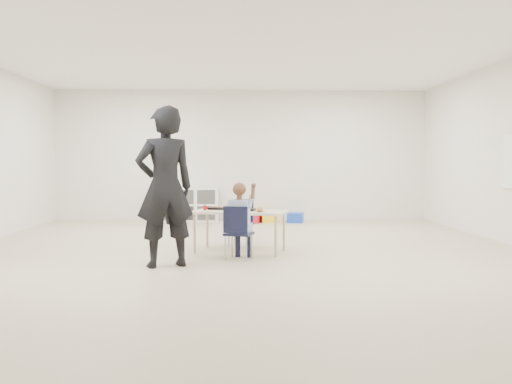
{
  "coord_description": "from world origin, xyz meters",
  "views": [
    {
      "loc": [
        -0.06,
        -7.25,
        1.22
      ],
      "look_at": [
        0.16,
        -0.23,
        0.85
      ],
      "focal_mm": 38.0,
      "sensor_mm": 36.0,
      "label": 1
    }
  ],
  "objects_px": {
    "chair_near": "(239,233)",
    "adult": "(165,187)",
    "table": "(240,231)",
    "child": "(239,217)",
    "cubby_shelf": "(186,204)"
  },
  "relations": [
    {
      "from": "cubby_shelf",
      "to": "chair_near",
      "type": "bearing_deg",
      "value": -76.37
    },
    {
      "from": "chair_near",
      "to": "child",
      "type": "bearing_deg",
      "value": 106.9
    },
    {
      "from": "adult",
      "to": "table",
      "type": "bearing_deg",
      "value": -153.9
    },
    {
      "from": "table",
      "to": "adult",
      "type": "relative_size",
      "value": 0.73
    },
    {
      "from": "table",
      "to": "child",
      "type": "height_order",
      "value": "child"
    },
    {
      "from": "child",
      "to": "table",
      "type": "bearing_deg",
      "value": 105.73
    },
    {
      "from": "cubby_shelf",
      "to": "adult",
      "type": "height_order",
      "value": "adult"
    },
    {
      "from": "table",
      "to": "cubby_shelf",
      "type": "xyz_separation_m",
      "value": [
        -1.15,
        4.14,
        0.06
      ]
    },
    {
      "from": "table",
      "to": "child",
      "type": "relative_size",
      "value": 1.27
    },
    {
      "from": "chair_near",
      "to": "adult",
      "type": "bearing_deg",
      "value": -135.53
    },
    {
      "from": "table",
      "to": "cubby_shelf",
      "type": "height_order",
      "value": "cubby_shelf"
    },
    {
      "from": "child",
      "to": "cubby_shelf",
      "type": "distance_m",
      "value": 4.83
    },
    {
      "from": "chair_near",
      "to": "cubby_shelf",
      "type": "relative_size",
      "value": 0.49
    },
    {
      "from": "chair_near",
      "to": "cubby_shelf",
      "type": "height_order",
      "value": "cubby_shelf"
    },
    {
      "from": "chair_near",
      "to": "cubby_shelf",
      "type": "xyz_separation_m",
      "value": [
        -1.14,
        4.69,
        0.01
      ]
    }
  ]
}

